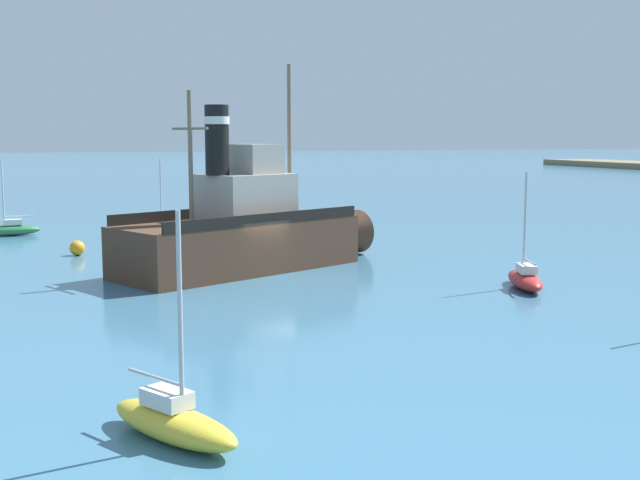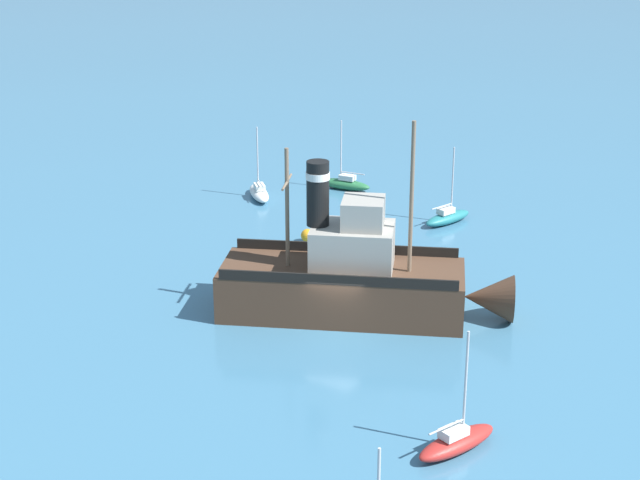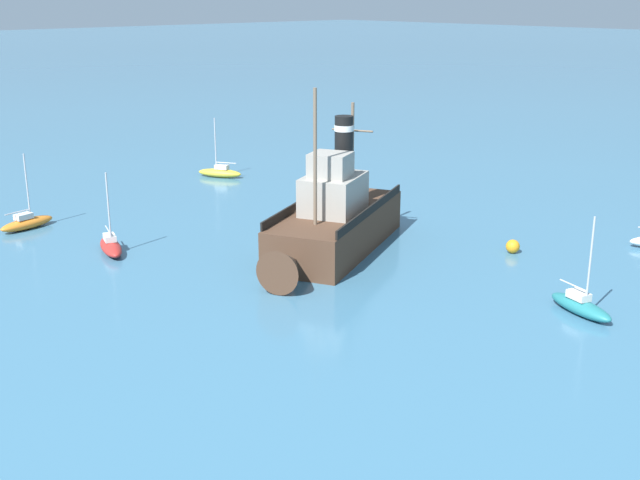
{
  "view_description": "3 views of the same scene",
  "coord_description": "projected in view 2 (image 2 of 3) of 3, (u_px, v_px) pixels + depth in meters",
  "views": [
    {
      "loc": [
        35.28,
        -9.87,
        6.38
      ],
      "look_at": [
        0.43,
        2.51,
        1.58
      ],
      "focal_mm": 45.0,
      "sensor_mm": 36.0,
      "label": 1
    },
    {
      "loc": [
        36.74,
        22.25,
        20.26
      ],
      "look_at": [
        -2.53,
        -2.7,
        3.24
      ],
      "focal_mm": 55.0,
      "sensor_mm": 36.0,
      "label": 2
    },
    {
      "loc": [
        -34.46,
        31.04,
        14.7
      ],
      "look_at": [
        -3.29,
        1.98,
        1.52
      ],
      "focal_mm": 45.0,
      "sensor_mm": 36.0,
      "label": 3
    }
  ],
  "objects": [
    {
      "name": "sailboat_red",
      "position": [
        457.0,
        441.0,
        36.97
      ],
      "size": [
        3.95,
        2.31,
        4.9
      ],
      "color": "#B22823",
      "rests_on": "ground"
    },
    {
      "name": "ground_plane",
      "position": [
        339.0,
        328.0,
        47.29
      ],
      "size": [
        600.0,
        600.0,
        0.0
      ],
      "primitive_type": "plane",
      "color": "teal"
    },
    {
      "name": "mooring_buoy",
      "position": [
        308.0,
        235.0,
        58.53
      ],
      "size": [
        0.81,
        0.81,
        0.81
      ],
      "primitive_type": "sphere",
      "color": "orange",
      "rests_on": "ground"
    },
    {
      "name": "old_tugboat",
      "position": [
        354.0,
        279.0,
        48.33
      ],
      "size": [
        9.18,
        14.47,
        9.9
      ],
      "color": "#4C3323",
      "rests_on": "ground"
    },
    {
      "name": "sailboat_green",
      "position": [
        345.0,
        183.0,
        68.61
      ],
      "size": [
        1.47,
        3.89,
        4.9
      ],
      "color": "#286B3D",
      "rests_on": "ground"
    },
    {
      "name": "sailboat_white",
      "position": [
        259.0,
        192.0,
        66.63
      ],
      "size": [
        3.41,
        3.52,
        4.9
      ],
      "color": "white",
      "rests_on": "ground"
    },
    {
      "name": "sailboat_teal",
      "position": [
        448.0,
        217.0,
        61.72
      ],
      "size": [
        3.96,
        2.14,
        4.9
      ],
      "color": "#23757A",
      "rests_on": "ground"
    }
  ]
}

